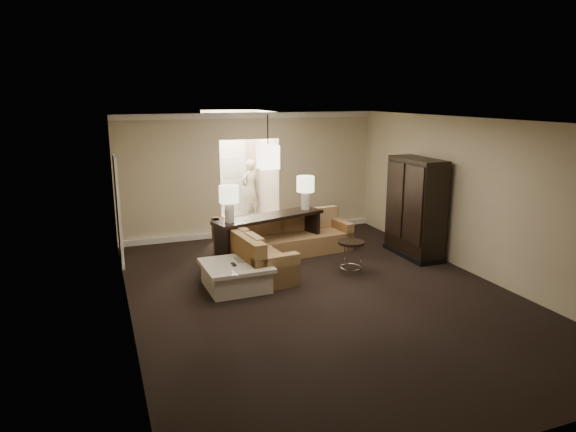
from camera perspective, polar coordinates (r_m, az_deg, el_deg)
name	(u,v)px	position (r m, az deg, el deg)	size (l,w,h in m)	color
ground	(321,293)	(8.55, 3.69, -8.58)	(8.00, 8.00, 0.00)	black
wall_back	(250,174)	(11.82, -4.22, 4.62)	(6.00, 0.04, 2.80)	beige
wall_front	(512,305)	(4.94, 23.62, -9.10)	(6.00, 0.04, 2.80)	beige
wall_left	(124,228)	(7.44, -17.72, -1.23)	(0.04, 8.00, 2.80)	beige
wall_right	(476,197)	(9.74, 20.13, 1.95)	(0.04, 8.00, 2.80)	beige
ceiling	(324,121)	(7.94, 4.00, 10.50)	(6.00, 8.00, 0.02)	silver
crown_molding	(250,116)	(11.65, -4.26, 11.07)	(6.00, 0.10, 0.12)	silver
baseboard	(252,231)	(12.05, -4.04, -1.72)	(6.00, 0.10, 0.12)	silver
side_door	(118,210)	(10.24, -18.33, 0.61)	(0.05, 0.90, 2.10)	white
foyer	(235,171)	(13.12, -5.88, 5.02)	(1.44, 2.02, 2.80)	silver
sectional_sofa	(277,244)	(10.04, -1.24, -3.18)	(2.87, 2.41, 0.84)	brown
coffee_table	(236,275)	(8.73, -5.79, -6.58)	(1.11, 1.11, 0.45)	beige
console_table	(270,233)	(10.07, -2.05, -1.94)	(2.37, 1.16, 0.90)	black
armoire	(415,210)	(10.53, 13.93, 0.68)	(0.59, 1.38, 1.98)	black
drink_table	(351,250)	(9.41, 7.02, -3.81)	(0.48, 0.48, 0.60)	black
table_lamp_left	(229,198)	(9.41, -6.57, 2.02)	(0.36, 0.36, 0.69)	silver
table_lamp_right	(305,187)	(10.42, 1.96, 3.20)	(0.36, 0.36, 0.69)	silver
pendant_light	(268,157)	(10.52, -2.24, 6.60)	(0.38, 0.38, 1.09)	black
person	(250,185)	(13.55, -4.28, 3.41)	(0.62, 0.41, 1.71)	beige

